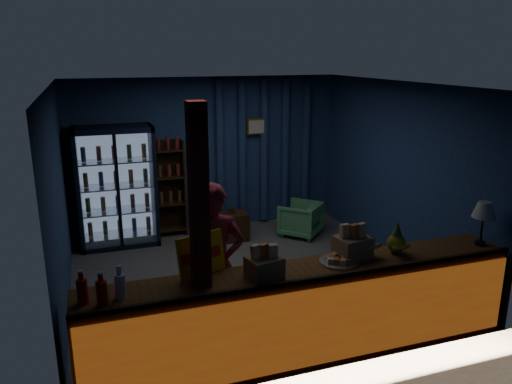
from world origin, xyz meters
The scene contains 19 objects.
ground centered at (0.00, 0.00, 0.00)m, with size 4.60×4.60×0.00m, color #515154.
room_walls centered at (0.00, 0.00, 1.57)m, with size 4.60×4.60×4.60m.
counter centered at (0.00, -1.91, 0.48)m, with size 4.40×0.57×0.99m.
support_post centered at (-1.05, -1.90, 1.30)m, with size 0.16×0.16×2.60m, color maroon.
beverage_cooler centered at (-1.55, 1.92, 0.93)m, with size 1.20×0.62×1.90m.
bottle_shelf centered at (-0.70, 2.06, 0.79)m, with size 0.50×0.28×1.60m.
curtain_folds centered at (1.00, 2.14, 1.30)m, with size 1.74×0.14×2.50m.
framed_picture centered at (0.85, 2.10, 1.75)m, with size 0.36×0.04×0.28m.
shopkeeper centered at (-0.78, -1.31, 0.86)m, with size 0.63×0.41×1.72m, color maroon.
green_chair centered at (1.35, 1.30, 0.28)m, with size 0.61×0.62×0.57m, color #56AD6D.
side_table centered at (0.20, 1.45, 0.23)m, with size 0.51×0.37×0.55m.
yellow_sign centered at (-1.00, -1.68, 1.15)m, with size 0.50×0.27×0.40m.
soda_bottles centered at (-1.91, -1.96, 1.07)m, with size 0.40×0.17×0.30m.
snack_box_left centered at (-0.46, -1.95, 1.07)m, with size 0.35×0.31×0.33m.
snack_box_centre centered at (0.56, -1.78, 1.08)m, with size 0.38×0.33×0.36m.
pastry_tray centered at (0.36, -1.87, 0.97)m, with size 0.40×0.40×0.07m.
banana_bunches centered at (0.88, -1.85, 1.04)m, with size 0.51×0.30×0.17m.
table_lamp centered at (2.05, -1.94, 1.33)m, with size 0.25×0.25×0.49m.
pineapple centered at (1.04, -1.84, 1.09)m, with size 0.20×0.20×0.34m.
Camera 1 is at (-1.91, -5.97, 2.98)m, focal length 35.00 mm.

